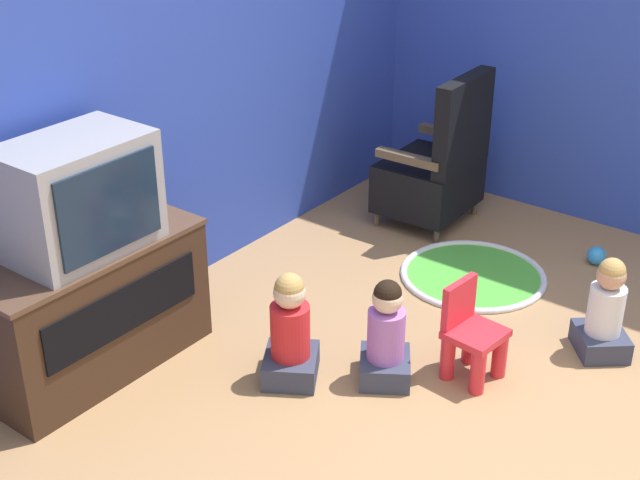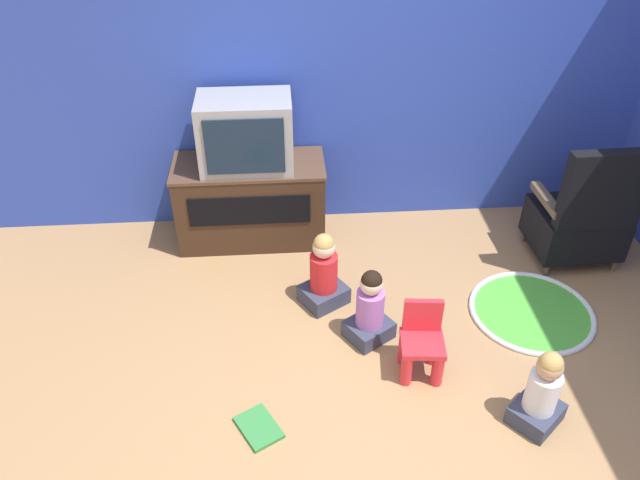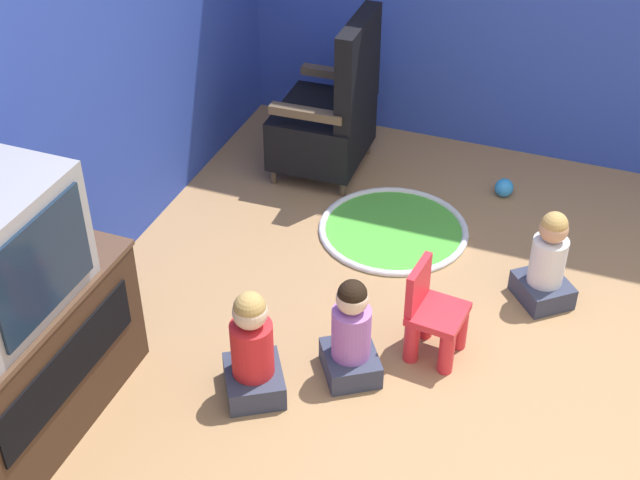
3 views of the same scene
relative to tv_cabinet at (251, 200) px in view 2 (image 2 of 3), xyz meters
name	(u,v)px [view 2 (image 2 of 3)]	position (x,y,z in m)	size (l,w,h in m)	color
ground_plane	(389,417)	(0.79, -1.82, -0.34)	(30.00, 30.00, 0.00)	#9E754C
wall_back	(306,41)	(0.46, 0.33, 1.10)	(5.33, 0.12, 2.87)	#2D47B2
tv_cabinet	(251,200)	(0.00, 0.00, 0.00)	(1.12, 0.50, 0.65)	#382316
television	(245,133)	(0.00, -0.02, 0.57)	(0.66, 0.43, 0.52)	#939399
black_armchair	(581,218)	(2.38, -0.47, 0.04)	(0.62, 0.54, 0.99)	brown
yellow_kid_chair	(422,345)	(1.02, -1.47, -0.13)	(0.28, 0.27, 0.48)	red
play_mat	(532,312)	(1.89, -1.03, -0.33)	(0.84, 0.84, 0.04)	green
child_watching_left	(324,274)	(0.49, -0.81, -0.09)	(0.37, 0.36, 0.56)	#33384C
child_watching_center	(370,310)	(0.76, -1.17, -0.11)	(0.35, 0.34, 0.53)	#33384C
child_watching_right	(542,393)	(1.59, -1.90, -0.11)	(0.35, 0.35, 0.52)	#33384C
book	(259,427)	(0.05, -1.85, -0.32)	(0.29, 0.32, 0.02)	#337F3D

